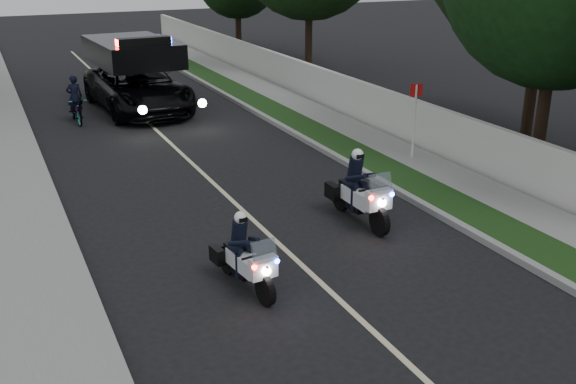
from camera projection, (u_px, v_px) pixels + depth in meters
name	position (u px, v px, depth m)	size (l,w,h in m)	color
ground	(379.00, 337.00, 11.03)	(120.00, 120.00, 0.00)	black
curb_right	(319.00, 147.00, 21.12)	(0.20, 60.00, 0.15)	gray
grass_verge	(339.00, 145.00, 21.40)	(1.20, 60.00, 0.16)	#193814
sidewalk_right	(373.00, 140.00, 21.92)	(1.40, 60.00, 0.16)	gray
property_wall	(400.00, 117.00, 22.08)	(0.22, 60.00, 1.50)	beige
curb_left	(49.00, 184.00, 17.87)	(0.20, 60.00, 0.15)	gray
sidewalk_left	(5.00, 190.00, 17.44)	(2.00, 60.00, 0.16)	gray
lane_marking	(196.00, 166.00, 19.52)	(0.12, 50.00, 0.01)	#BFB78C
police_moto_left	(245.00, 287.00, 12.63)	(0.62, 1.78, 1.51)	silver
police_moto_right	(358.00, 221.00, 15.64)	(0.72, 2.06, 1.75)	silver
police_suv	(140.00, 110.00, 26.19)	(3.02, 6.52, 3.17)	black
bicycle	(78.00, 123.00, 24.37)	(0.61, 1.76, 0.92)	black
cyclist	(78.00, 123.00, 24.37)	(0.55, 0.37, 1.54)	black
sign_post	(411.00, 162.00, 19.92)	(0.38, 0.38, 2.45)	#BA2C0D
tree_right_b	(536.00, 164.00, 19.74)	(6.32, 6.32, 10.53)	#153A13
tree_right_c	(524.00, 145.00, 21.64)	(7.46, 7.46, 12.44)	#1A3310
tree_right_d	(308.00, 73.00, 33.92)	(7.19, 7.19, 11.98)	#193B13
tree_right_e	(239.00, 49.00, 41.77)	(5.11, 5.11, 8.51)	black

